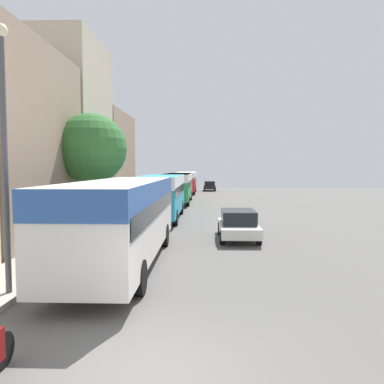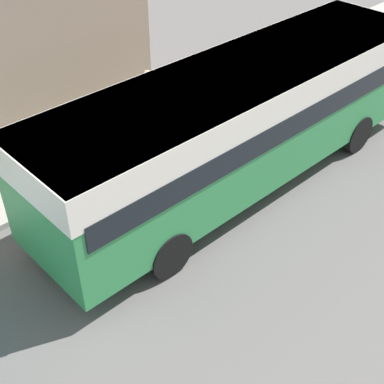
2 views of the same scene
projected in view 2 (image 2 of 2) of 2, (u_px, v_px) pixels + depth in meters
name	position (u px, v px, depth m)	size (l,w,h in m)	color
bus_third_in_line	(242.00, 111.00, 11.93)	(2.63, 10.55, 2.94)	#2D8447
pedestrian_near_curb	(149.00, 103.00, 13.96)	(0.44, 0.44, 1.86)	#232838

